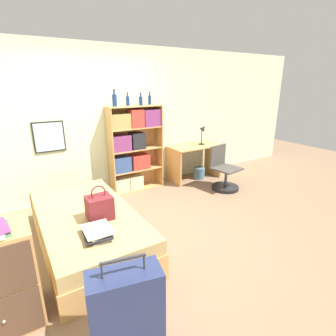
{
  "coord_description": "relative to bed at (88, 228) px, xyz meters",
  "views": [
    {
      "loc": [
        -1.28,
        -2.95,
        1.97
      ],
      "look_at": [
        0.69,
        0.21,
        0.75
      ],
      "focal_mm": 28.0,
      "sensor_mm": 36.0,
      "label": 1
    }
  ],
  "objects": [
    {
      "name": "ground_plane",
      "position": [
        0.61,
        -0.02,
        -0.23
      ],
      "size": [
        14.0,
        14.0,
        0.0
      ],
      "primitive_type": "plane",
      "color": "#84664C"
    },
    {
      "name": "wall_back",
      "position": [
        0.61,
        1.57,
        1.07
      ],
      "size": [
        10.0,
        0.09,
        2.6
      ],
      "color": "beige",
      "rests_on": "ground_plane"
    },
    {
      "name": "bed",
      "position": [
        0.0,
        0.0,
        0.0
      ],
      "size": [
        1.08,
        2.07,
        0.46
      ],
      "color": "tan",
      "rests_on": "ground_plane"
    },
    {
      "name": "handbag",
      "position": [
        0.1,
        -0.25,
        0.38
      ],
      "size": [
        0.28,
        0.24,
        0.41
      ],
      "color": "maroon",
      "rests_on": "bed"
    },
    {
      "name": "book_stack_on_bed",
      "position": [
        -0.04,
        -0.6,
        0.28
      ],
      "size": [
        0.32,
        0.39,
        0.08
      ],
      "color": "silver",
      "rests_on": "bed"
    },
    {
      "name": "suitcase",
      "position": [
        -0.11,
        -1.48,
        0.1
      ],
      "size": [
        0.59,
        0.37,
        0.79
      ],
      "color": "navy",
      "rests_on": "ground_plane"
    },
    {
      "name": "bookcase",
      "position": [
        1.26,
        1.37,
        0.6
      ],
      "size": [
        1.0,
        0.31,
        1.58
      ],
      "color": "tan",
      "rests_on": "ground_plane"
    },
    {
      "name": "bottle_green",
      "position": [
        0.98,
        1.38,
        1.46
      ],
      "size": [
        0.08,
        0.08,
        0.29
      ],
      "color": "navy",
      "rests_on": "bookcase"
    },
    {
      "name": "bottle_brown",
      "position": [
        1.23,
        1.4,
        1.44
      ],
      "size": [
        0.06,
        0.06,
        0.23
      ],
      "color": "navy",
      "rests_on": "bookcase"
    },
    {
      "name": "bottle_clear",
      "position": [
        1.45,
        1.34,
        1.43
      ],
      "size": [
        0.06,
        0.06,
        0.22
      ],
      "color": "navy",
      "rests_on": "bookcase"
    },
    {
      "name": "bottle_blue",
      "position": [
        1.66,
        1.41,
        1.44
      ],
      "size": [
        0.06,
        0.06,
        0.24
      ],
      "color": "navy",
      "rests_on": "bookcase"
    },
    {
      "name": "desk",
      "position": [
        2.6,
        1.23,
        0.27
      ],
      "size": [
        1.07,
        0.58,
        0.73
      ],
      "color": "tan",
      "rests_on": "ground_plane"
    },
    {
      "name": "desk_lamp",
      "position": [
        2.81,
        1.24,
        0.77
      ],
      "size": [
        0.18,
        0.13,
        0.42
      ],
      "color": "black",
      "rests_on": "desk"
    },
    {
      "name": "desk_chair",
      "position": [
        2.75,
        0.49,
        0.03
      ],
      "size": [
        0.54,
        0.54,
        0.83
      ],
      "color": "black",
      "rests_on": "ground_plane"
    },
    {
      "name": "waste_bin",
      "position": [
        2.7,
        1.18,
        -0.11
      ],
      "size": [
        0.23,
        0.23,
        0.24
      ],
      "color": "slate",
      "rests_on": "ground_plane"
    }
  ]
}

